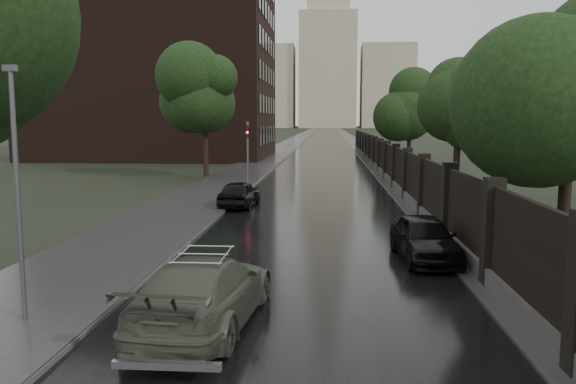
{
  "coord_description": "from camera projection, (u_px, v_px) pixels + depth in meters",
  "views": [
    {
      "loc": [
        0.57,
        -8.81,
        4.08
      ],
      "look_at": [
        -0.87,
        11.26,
        1.5
      ],
      "focal_mm": 35.0,
      "sensor_mm": 36.0,
      "label": 1
    }
  ],
  "objects": [
    {
      "name": "tree_right_c",
      "position": [
        410.0,
        110.0,
        47.7
      ],
      "size": [
        4.08,
        4.08,
        7.01
      ],
      "color": "black",
      "rests_on": "ground"
    },
    {
      "name": "car_right_near",
      "position": [
        424.0,
        238.0,
        16.37
      ],
      "size": [
        1.85,
        4.0,
        1.33
      ],
      "primitive_type": "imported",
      "rotation": [
        0.0,
        0.0,
        0.07
      ],
      "color": "black",
      "rests_on": "ground"
    },
    {
      "name": "road",
      "position": [
        327.0,
        132.0,
        197.26
      ],
      "size": [
        8.0,
        420.0,
        0.02
      ],
      "primitive_type": "cube",
      "color": "black",
      "rests_on": "ground"
    },
    {
      "name": "sidewalk_left",
      "position": [
        310.0,
        132.0,
        197.68
      ],
      "size": [
        4.0,
        420.0,
        0.16
      ],
      "primitive_type": "cube",
      "color": "#2D2D2D",
      "rests_on": "ground"
    },
    {
      "name": "tree_right_b",
      "position": [
        459.0,
        104.0,
        29.89
      ],
      "size": [
        4.08,
        4.08,
        7.01
      ],
      "color": "black",
      "rests_on": "ground"
    },
    {
      "name": "lamp_post",
      "position": [
        18.0,
        194.0,
        10.81
      ],
      "size": [
        0.25,
        0.12,
        5.11
      ],
      "color": "#59595E",
      "rests_on": "ground"
    },
    {
      "name": "stalinist_tower",
      "position": [
        328.0,
        56.0,
        301.22
      ],
      "size": [
        92.0,
        30.0,
        159.0
      ],
      "color": "tan",
      "rests_on": "ground"
    },
    {
      "name": "tree_left_far",
      "position": [
        205.0,
        103.0,
        38.86
      ],
      "size": [
        4.25,
        4.25,
        7.39
      ],
      "color": "black",
      "rests_on": "ground"
    },
    {
      "name": "verge_right",
      "position": [
        342.0,
        132.0,
        196.87
      ],
      "size": [
        3.0,
        420.0,
        0.08
      ],
      "primitive_type": "cube",
      "color": "#2D2D2D",
      "rests_on": "ground"
    },
    {
      "name": "volga_sedan",
      "position": [
        204.0,
        291.0,
        11.15
      ],
      "size": [
        2.43,
        5.02,
        1.41
      ],
      "primitive_type": "imported",
      "rotation": [
        0.0,
        0.0,
        3.05
      ],
      "color": "#4E5443",
      "rests_on": "ground"
    },
    {
      "name": "tree_right_a",
      "position": [
        571.0,
        90.0,
        16.04
      ],
      "size": [
        4.08,
        4.08,
        7.01
      ],
      "color": "black",
      "rests_on": "ground"
    },
    {
      "name": "ground",
      "position": [
        292.0,
        368.0,
        9.28
      ],
      "size": [
        800.0,
        800.0,
        0.0
      ],
      "primitive_type": "plane",
      "color": "black",
      "rests_on": "ground"
    },
    {
      "name": "fence_right",
      "position": [
        384.0,
        163.0,
        40.5
      ],
      "size": [
        0.45,
        75.72,
        2.7
      ],
      "color": "#383533",
      "rests_on": "ground"
    },
    {
      "name": "hatchback_left",
      "position": [
        239.0,
        194.0,
        26.46
      ],
      "size": [
        1.74,
        3.82,
        1.27
      ],
      "primitive_type": "imported",
      "rotation": [
        0.0,
        0.0,
        3.08
      ],
      "color": "black",
      "rests_on": "ground"
    },
    {
      "name": "brick_building",
      "position": [
        157.0,
        65.0,
        60.73
      ],
      "size": [
        24.0,
        18.0,
        20.0
      ],
      "primitive_type": "cube",
      "color": "black",
      "rests_on": "ground"
    },
    {
      "name": "traffic_light",
      "position": [
        248.0,
        148.0,
        34.01
      ],
      "size": [
        0.16,
        0.32,
        4.0
      ],
      "color": "#59595E",
      "rests_on": "ground"
    }
  ]
}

